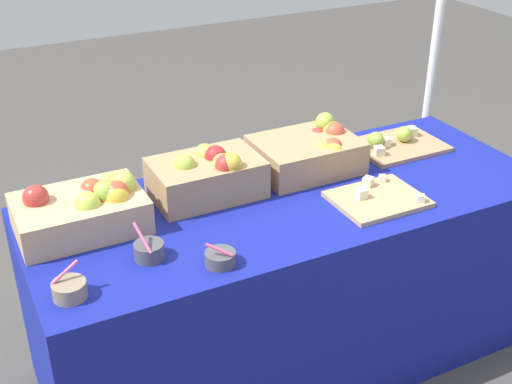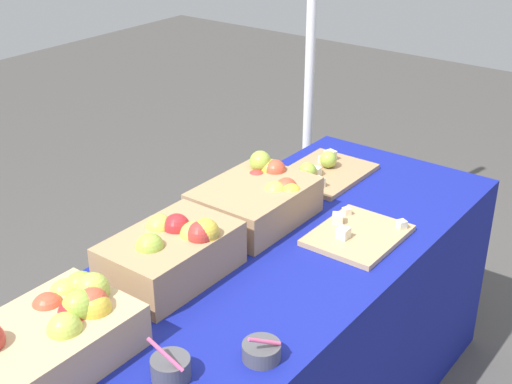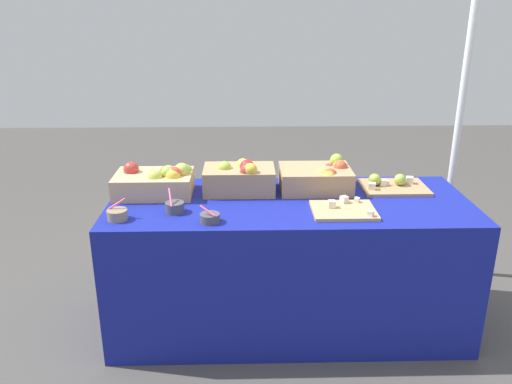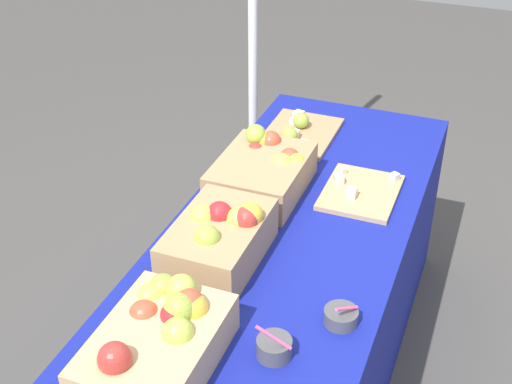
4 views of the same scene
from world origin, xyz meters
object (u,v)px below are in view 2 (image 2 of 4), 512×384
apple_crate_left (53,333)px  sample_bowl_mid (261,351)px  apple_crate_middle (173,252)px  apple_crate_right (258,199)px  sample_bowl_far (171,368)px  cutting_board_front (357,234)px  tent_pole (310,53)px  cutting_board_back (323,171)px

apple_crate_left → sample_bowl_mid: 0.50m
apple_crate_left → apple_crate_middle: (0.44, 0.03, 0.01)m
apple_crate_right → sample_bowl_far: apple_crate_right is taller
apple_crate_right → sample_bowl_mid: bearing=-142.3°
cutting_board_front → tent_pole: size_ratio=0.15×
sample_bowl_far → cutting_board_front: bearing=-1.3°
apple_crate_middle → tent_pole: tent_pole is taller
cutting_board_back → tent_pole: (0.50, 0.40, 0.28)m
apple_crate_left → sample_bowl_mid: apple_crate_left is taller
apple_crate_left → sample_bowl_mid: size_ratio=4.30×
tent_pole → cutting_board_back: bearing=-141.6°
sample_bowl_far → tent_pole: bearing=23.1°
apple_crate_left → sample_bowl_far: bearing=-66.0°
apple_crate_middle → sample_bowl_far: size_ratio=3.33×
apple_crate_middle → apple_crate_right: (0.43, 0.02, -0.01)m
sample_bowl_mid → tent_pole: bearing=29.5°
cutting_board_front → tent_pole: bearing=41.4°
apple_crate_left → cutting_board_front: bearing=-16.6°
sample_bowl_far → apple_crate_left: bearing=114.0°
apple_crate_left → sample_bowl_mid: bearing=-52.8°
cutting_board_back → sample_bowl_mid: bearing=-155.7°
apple_crate_right → tent_pole: bearing=23.6°
apple_crate_middle → cutting_board_back: bearing=1.8°
cutting_board_front → sample_bowl_far: 0.84m
apple_crate_middle → apple_crate_right: apple_crate_middle is taller
apple_crate_middle → sample_bowl_far: 0.44m
apple_crate_right → cutting_board_front: 0.35m
sample_bowl_far → apple_crate_middle: bearing=42.1°
apple_crate_right → cutting_board_front: (0.08, -0.33, -0.06)m
cutting_board_front → sample_bowl_mid: size_ratio=3.26×
cutting_board_back → sample_bowl_mid: sample_bowl_mid is taller
apple_crate_left → cutting_board_front: (0.96, -0.29, -0.06)m
apple_crate_left → tent_pole: size_ratio=0.20×
apple_crate_middle → apple_crate_right: 0.43m
cutting_board_back → tent_pole: size_ratio=0.17×
apple_crate_left → apple_crate_right: size_ratio=1.06×
apple_crate_right → tent_pole: tent_pole is taller
apple_crate_left → sample_bowl_mid: (0.30, -0.40, -0.05)m
apple_crate_left → tent_pole: tent_pole is taller
sample_bowl_far → tent_pole: 1.84m
apple_crate_right → apple_crate_left: bearing=-176.8°
apple_crate_middle → tent_pole: bearing=17.4°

